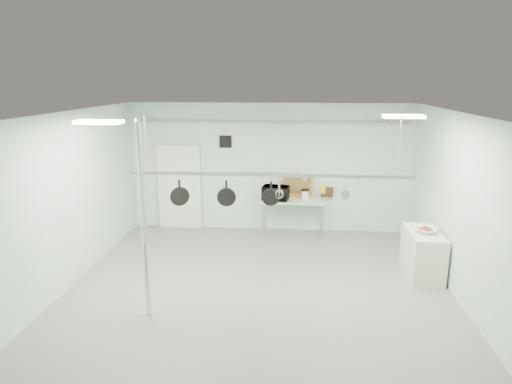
# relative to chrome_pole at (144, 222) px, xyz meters

# --- Properties ---
(floor) EXTENTS (8.00, 8.00, 0.00)m
(floor) POSITION_rel_chrome_pole_xyz_m (1.70, 0.60, -1.60)
(floor) COLOR gray
(floor) RESTS_ON ground
(ceiling) EXTENTS (7.00, 8.00, 0.02)m
(ceiling) POSITION_rel_chrome_pole_xyz_m (1.70, 0.60, 1.59)
(ceiling) COLOR silver
(ceiling) RESTS_ON back_wall
(back_wall) EXTENTS (7.00, 0.02, 3.20)m
(back_wall) POSITION_rel_chrome_pole_xyz_m (1.70, 4.59, 0.00)
(back_wall) COLOR silver
(back_wall) RESTS_ON floor
(right_wall) EXTENTS (0.02, 8.00, 3.20)m
(right_wall) POSITION_rel_chrome_pole_xyz_m (5.19, 0.60, 0.00)
(right_wall) COLOR silver
(right_wall) RESTS_ON floor
(door) EXTENTS (1.10, 0.10, 2.20)m
(door) POSITION_rel_chrome_pole_xyz_m (-0.60, 4.54, -0.55)
(door) COLOR silver
(door) RESTS_ON floor
(wall_vent) EXTENTS (0.30, 0.04, 0.30)m
(wall_vent) POSITION_rel_chrome_pole_xyz_m (0.60, 4.57, 0.65)
(wall_vent) COLOR black
(wall_vent) RESTS_ON back_wall
(conduit_pipe) EXTENTS (6.60, 0.07, 0.07)m
(conduit_pipe) POSITION_rel_chrome_pole_xyz_m (1.70, 4.50, 1.15)
(conduit_pipe) COLOR gray
(conduit_pipe) RESTS_ON back_wall
(chrome_pole) EXTENTS (0.08, 0.08, 3.20)m
(chrome_pole) POSITION_rel_chrome_pole_xyz_m (0.00, 0.00, 0.00)
(chrome_pole) COLOR silver
(chrome_pole) RESTS_ON floor
(prep_table) EXTENTS (1.60, 0.70, 0.91)m
(prep_table) POSITION_rel_chrome_pole_xyz_m (2.30, 4.20, -0.77)
(prep_table) COLOR #A7C4AF
(prep_table) RESTS_ON floor
(side_cabinet) EXTENTS (0.60, 1.20, 0.90)m
(side_cabinet) POSITION_rel_chrome_pole_xyz_m (4.85, 2.00, -1.15)
(side_cabinet) COLOR beige
(side_cabinet) RESTS_ON floor
(pot_rack) EXTENTS (4.80, 0.06, 1.00)m
(pot_rack) POSITION_rel_chrome_pole_xyz_m (1.90, 0.90, 0.63)
(pot_rack) COLOR #B7B7BC
(pot_rack) RESTS_ON ceiling
(light_panel_left) EXTENTS (0.65, 0.30, 0.05)m
(light_panel_left) POSITION_rel_chrome_pole_xyz_m (-0.50, -0.20, 1.56)
(light_panel_left) COLOR white
(light_panel_left) RESTS_ON ceiling
(light_panel_right) EXTENTS (0.65, 0.30, 0.05)m
(light_panel_right) POSITION_rel_chrome_pole_xyz_m (4.10, 1.20, 1.56)
(light_panel_right) COLOR white
(light_panel_right) RESTS_ON ceiling
(microwave) EXTENTS (0.67, 0.51, 0.34)m
(microwave) POSITION_rel_chrome_pole_xyz_m (1.88, 4.12, -0.52)
(microwave) COLOR black
(microwave) RESTS_ON prep_table
(coffee_canister) EXTENTS (0.20, 0.20, 0.21)m
(coffee_canister) POSITION_rel_chrome_pole_xyz_m (2.59, 4.24, -0.59)
(coffee_canister) COLOR silver
(coffee_canister) RESTS_ON prep_table
(painting_large) EXTENTS (0.79, 0.18, 0.58)m
(painting_large) POSITION_rel_chrome_pole_xyz_m (2.40, 4.50, -0.41)
(painting_large) COLOR #CF8637
(painting_large) RESTS_ON prep_table
(painting_small) EXTENTS (0.30, 0.09, 0.25)m
(painting_small) POSITION_rel_chrome_pole_xyz_m (3.14, 4.50, -0.57)
(painting_small) COLOR black
(painting_small) RESTS_ON prep_table
(fruit_bowl) EXTENTS (0.51, 0.51, 0.10)m
(fruit_bowl) POSITION_rel_chrome_pole_xyz_m (4.86, 1.94, -0.65)
(fruit_bowl) COLOR silver
(fruit_bowl) RESTS_ON side_cabinet
(skillet_left) EXTENTS (0.33, 0.19, 0.46)m
(skillet_left) POSITION_rel_chrome_pole_xyz_m (0.35, 0.90, 0.25)
(skillet_left) COLOR black
(skillet_left) RESTS_ON pot_rack
(skillet_mid) EXTENTS (0.33, 0.08, 0.44)m
(skillet_mid) POSITION_rel_chrome_pole_xyz_m (1.17, 0.90, 0.27)
(skillet_mid) COLOR black
(skillet_mid) RESTS_ON pot_rack
(skillet_right) EXTENTS (0.30, 0.11, 0.42)m
(skillet_right) POSITION_rel_chrome_pole_xyz_m (1.93, 0.90, 0.27)
(skillet_right) COLOR black
(skillet_right) RESTS_ON pot_rack
(whisk) EXTENTS (0.18, 0.18, 0.31)m
(whisk) POSITION_rel_chrome_pole_xyz_m (2.07, 0.90, 0.33)
(whisk) COLOR silver
(whisk) RESTS_ON pot_rack
(grater) EXTENTS (0.09, 0.03, 0.21)m
(grater) POSITION_rel_chrome_pole_xyz_m (2.80, 0.90, 0.38)
(grater) COLOR gold
(grater) RESTS_ON pot_rack
(saucepan) EXTENTS (0.17, 0.12, 0.28)m
(saucepan) POSITION_rel_chrome_pole_xyz_m (3.18, 0.90, 0.35)
(saucepan) COLOR silver
(saucepan) RESTS_ON pot_rack
(fruit_cluster) EXTENTS (0.24, 0.24, 0.09)m
(fruit_cluster) POSITION_rel_chrome_pole_xyz_m (4.86, 1.94, -0.61)
(fruit_cluster) COLOR #A20F10
(fruit_cluster) RESTS_ON fruit_bowl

